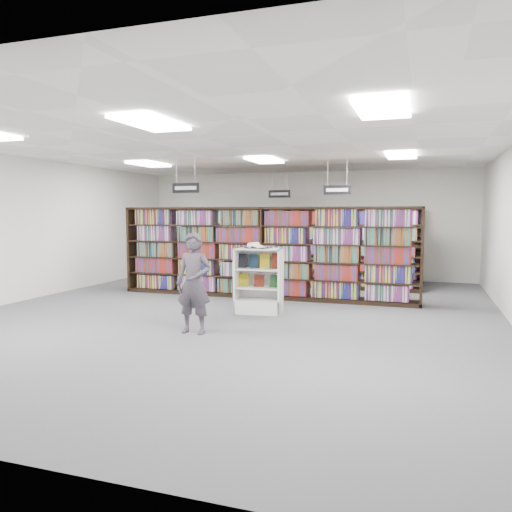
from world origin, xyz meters
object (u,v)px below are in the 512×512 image
(endcap_display, at_px, (259,291))
(open_book, at_px, (254,246))
(shopper, at_px, (194,283))
(bookshelf_row_near, at_px, (264,252))

(endcap_display, relative_size, open_book, 1.88)
(endcap_display, bearing_deg, shopper, -109.41)
(endcap_display, distance_m, open_book, 0.88)
(bookshelf_row_near, distance_m, endcap_display, 1.92)
(bookshelf_row_near, distance_m, open_book, 1.83)
(bookshelf_row_near, relative_size, open_book, 10.28)
(endcap_display, xyz_separation_m, open_book, (-0.10, -0.01, 0.87))
(bookshelf_row_near, xyz_separation_m, endcap_display, (0.45, -1.76, -0.61))
(bookshelf_row_near, bearing_deg, endcap_display, -75.73)
(endcap_display, bearing_deg, open_book, -178.17)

